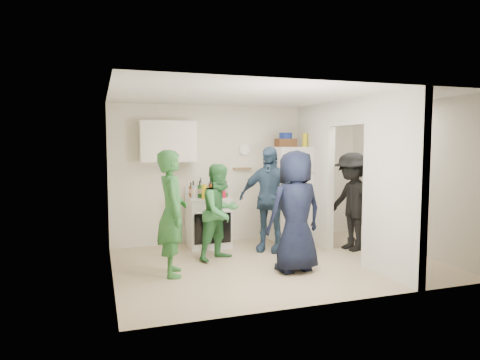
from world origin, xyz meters
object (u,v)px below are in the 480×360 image
at_px(person_denim, 269,199).
at_px(person_nook, 352,202).
at_px(yellow_cup_stack_top, 305,140).
at_px(fridge, 291,194).
at_px(person_green_center, 220,212).
at_px(wicker_basket, 286,143).
at_px(person_navy, 295,211).
at_px(blue_bowl, 286,136).
at_px(person_green_left, 172,213).
at_px(stove, 208,222).

height_order(person_denim, person_nook, person_denim).
xyz_separation_m(yellow_cup_stack_top, person_nook, (0.45, -0.88, -1.04)).
distance_m(fridge, person_green_center, 1.83).
bearing_deg(wicker_basket, person_navy, -110.23).
height_order(wicker_basket, blue_bowl, blue_bowl).
xyz_separation_m(fridge, yellow_cup_stack_top, (0.22, -0.10, 1.00)).
xyz_separation_m(person_green_left, person_navy, (1.68, -0.38, -0.00)).
height_order(person_green_left, person_nook, person_green_left).
bearing_deg(person_green_left, person_nook, -76.72).
xyz_separation_m(stove, person_nook, (2.26, -1.01, 0.39)).
xyz_separation_m(person_navy, person_nook, (1.45, 0.81, -0.03)).
height_order(fridge, person_navy, fridge).
height_order(person_denim, person_navy, person_denim).
bearing_deg(person_navy, wicker_basket, -117.39).
relative_size(blue_bowl, person_denim, 0.14).
bearing_deg(person_green_center, person_denim, -11.70).
height_order(wicker_basket, person_navy, wicker_basket).
xyz_separation_m(blue_bowl, yellow_cup_stack_top, (0.32, -0.15, -0.08)).
bearing_deg(person_nook, fridge, -153.35).
bearing_deg(person_nook, person_green_left, -89.95).
bearing_deg(blue_bowl, person_denim, -132.77).
bearing_deg(person_navy, fridge, -120.65).
bearing_deg(person_nook, blue_bowl, -150.93).
bearing_deg(yellow_cup_stack_top, blue_bowl, 154.89).
bearing_deg(person_green_left, yellow_cup_stack_top, -58.41).
xyz_separation_m(fridge, blue_bowl, (-0.10, 0.05, 1.08)).
xyz_separation_m(stove, wicker_basket, (1.48, 0.02, 1.39)).
xyz_separation_m(blue_bowl, person_denim, (-0.59, -0.64, -1.07)).
bearing_deg(blue_bowl, wicker_basket, 0.00).
bearing_deg(person_denim, stove, -177.51).
bearing_deg(yellow_cup_stack_top, stove, 175.88).
xyz_separation_m(person_green_center, person_denim, (0.92, 0.27, 0.13)).
distance_m(stove, blue_bowl, 2.12).
relative_size(wicker_basket, person_denim, 0.20).
distance_m(stove, person_green_left, 1.73).
distance_m(wicker_basket, person_green_left, 2.93).
xyz_separation_m(stove, person_navy, (0.81, -1.82, 0.42)).
bearing_deg(person_denim, person_navy, -56.93).
bearing_deg(yellow_cup_stack_top, person_denim, -151.78).
bearing_deg(person_green_left, blue_bowl, -52.71).
xyz_separation_m(blue_bowl, person_navy, (-0.68, -1.84, -1.09)).
bearing_deg(stove, fridge, -1.08).
relative_size(wicker_basket, person_navy, 0.20).
xyz_separation_m(fridge, person_denim, (-0.69, -0.59, 0.01)).
relative_size(wicker_basket, yellow_cup_stack_top, 1.40).
distance_m(wicker_basket, person_navy, 2.18).
height_order(wicker_basket, yellow_cup_stack_top, yellow_cup_stack_top).
distance_m(stove, wicker_basket, 2.03).
bearing_deg(wicker_basket, person_denim, -132.77).
xyz_separation_m(person_green_left, person_green_center, (0.84, 0.55, -0.11)).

